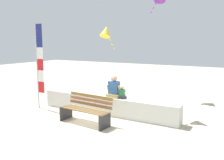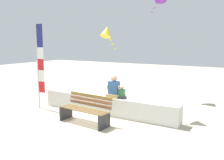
% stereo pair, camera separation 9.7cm
% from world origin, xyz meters
% --- Properties ---
extents(ground_plane, '(40.00, 40.00, 0.00)m').
position_xyz_m(ground_plane, '(0.00, 0.00, 0.00)').
color(ground_plane, '#C5B59A').
extents(seawall_ledge, '(5.23, 0.46, 0.63)m').
position_xyz_m(seawall_ledge, '(0.00, 0.92, 0.32)').
color(seawall_ledge, silver).
rests_on(seawall_ledge, ground).
extents(park_bench, '(1.75, 0.76, 0.88)m').
position_xyz_m(park_bench, '(-0.04, -0.24, 0.42)').
color(park_bench, olive).
rests_on(park_bench, ground).
extents(person_adult, '(0.51, 0.37, 0.78)m').
position_xyz_m(person_adult, '(0.30, 0.93, 0.93)').
color(person_adult, tan).
rests_on(person_adult, seawall_ledge).
extents(person_child, '(0.28, 0.21, 0.43)m').
position_xyz_m(person_child, '(0.61, 0.93, 0.80)').
color(person_child, '#3A3047').
rests_on(person_child, seawall_ledge).
extents(flag_banner, '(0.34, 0.05, 3.17)m').
position_xyz_m(flag_banner, '(-2.57, 0.30, 1.77)').
color(flag_banner, '#B7B7BC').
rests_on(flag_banner, ground).
extents(kite_yellow, '(0.69, 0.64, 1.07)m').
position_xyz_m(kite_yellow, '(-1.25, 2.95, 2.97)').
color(kite_yellow, yellow).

